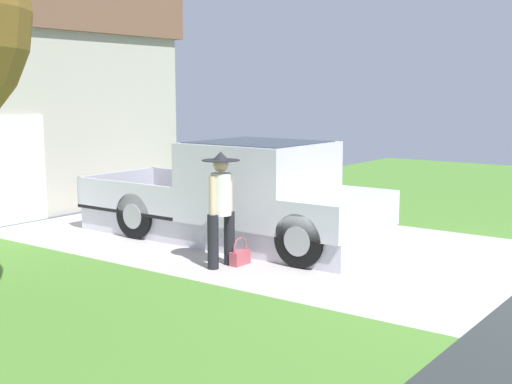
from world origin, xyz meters
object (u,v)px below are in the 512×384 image
Objects in this scene: pickup_truck at (250,198)px; handbag at (240,256)px; wheeled_trash_bin at (248,173)px; person_with_hat at (221,203)px.

pickup_truck reaches higher than handbag.
handbag is 0.37× the size of wheeled_trash_bin.
handbag is at bearing -144.06° from wheeled_trash_bin.
wheeled_trash_bin is at bearing 38.36° from person_with_hat.
pickup_truck is 1.67m from person_with_hat.
pickup_truck is 4.90× the size of wheeled_trash_bin.
pickup_truck is at bearing -142.60° from wheeled_trash_bin.
person_with_hat is (-1.54, -0.63, 0.18)m from pickup_truck.
pickup_truck is 1.64m from handbag.
handbag is (0.24, -0.16, -0.81)m from person_with_hat.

